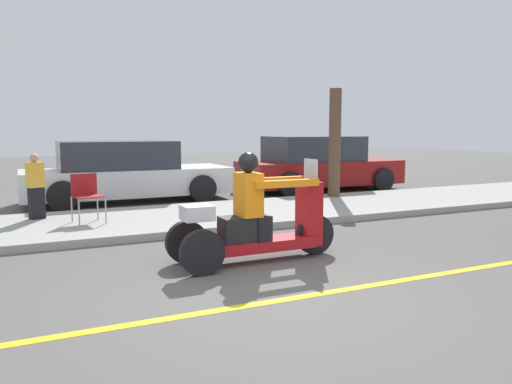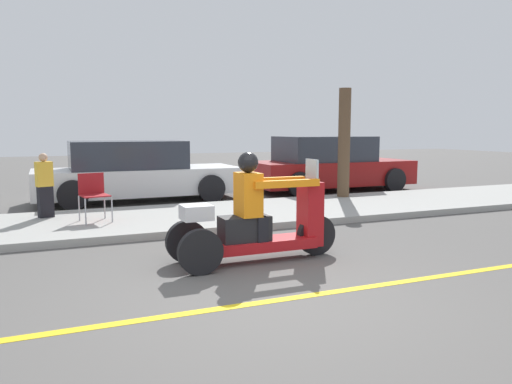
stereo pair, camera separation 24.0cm
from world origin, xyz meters
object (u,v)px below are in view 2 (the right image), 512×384
parked_car_lot_center (329,165)px  motorcycle_trike (256,223)px  parked_car_lot_right (135,173)px  spectator_far_back (45,187)px  folding_chair_set_back (93,192)px  tree_trunk (344,143)px

parked_car_lot_center → motorcycle_trike: bearing=-127.9°
parked_car_lot_right → parked_car_lot_center: size_ratio=1.04×
spectator_far_back → motorcycle_trike: bearing=-57.1°
motorcycle_trike → parked_car_lot_right: parked_car_lot_right is taller
motorcycle_trike → folding_chair_set_back: 3.60m
tree_trunk → folding_chair_set_back: bearing=-170.3°
spectator_far_back → parked_car_lot_right: size_ratio=0.25×
folding_chair_set_back → parked_car_lot_right: 3.22m
parked_car_lot_right → parked_car_lot_center: bearing=-0.2°
folding_chair_set_back → tree_trunk: 5.82m
folding_chair_set_back → parked_car_lot_right: (1.21, 2.99, 0.05)m
folding_chair_set_back → tree_trunk: (5.69, 0.97, 0.75)m
folding_chair_set_back → tree_trunk: tree_trunk is taller
motorcycle_trike → parked_car_lot_center: 7.78m
parked_car_lot_center → tree_trunk: size_ratio=1.79×
folding_chair_set_back → parked_car_lot_center: parked_car_lot_center is taller
folding_chair_set_back → parked_car_lot_center: (6.50, 2.97, 0.08)m
spectator_far_back → tree_trunk: size_ratio=0.46×
tree_trunk → parked_car_lot_center: bearing=67.9°
motorcycle_trike → spectator_far_back: bearing=122.9°
parked_car_lot_right → tree_trunk: size_ratio=1.87×
spectator_far_back → folding_chair_set_back: 1.03m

